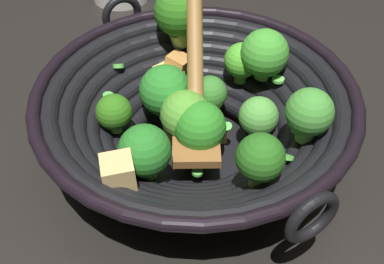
# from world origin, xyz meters

# --- Properties ---
(ground_plane) EXTENTS (4.00, 4.00, 0.00)m
(ground_plane) POSITION_xyz_m (0.00, 0.00, 0.00)
(ground_plane) COLOR black
(wok) EXTENTS (0.42, 0.35, 0.23)m
(wok) POSITION_xyz_m (-0.00, 0.00, 0.06)
(wok) COLOR black
(wok) RESTS_ON ground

